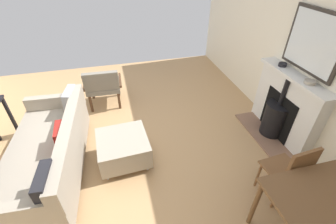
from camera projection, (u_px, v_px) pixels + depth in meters
ground_plane at (117, 143)px, 3.62m from camera, size 5.54×6.01×0.01m
wall_left at (295, 43)px, 3.37m from camera, size 0.12×6.01×2.73m
fireplace at (282, 110)px, 3.54m from camera, size 0.55×1.31×1.06m
mirror_over_mantel at (314, 42)px, 2.95m from camera, size 0.04×0.90×0.80m
mantel_bowl_near at (283, 64)px, 3.42m from camera, size 0.12×0.12×0.05m
mantel_bowl_far at (310, 82)px, 2.99m from camera, size 0.14×0.14×0.05m
sofa at (49, 154)px, 2.96m from camera, size 1.00×2.04×0.82m
ottoman at (123, 148)px, 3.18m from camera, size 0.71×0.71×0.41m
armchair_accent at (103, 85)px, 4.20m from camera, size 0.70×0.61×0.80m
dining_table at (336, 209)px, 2.02m from camera, size 1.11×0.83×0.73m
dining_chair_near_fireplace at (291, 170)px, 2.53m from camera, size 0.43×0.43×0.89m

